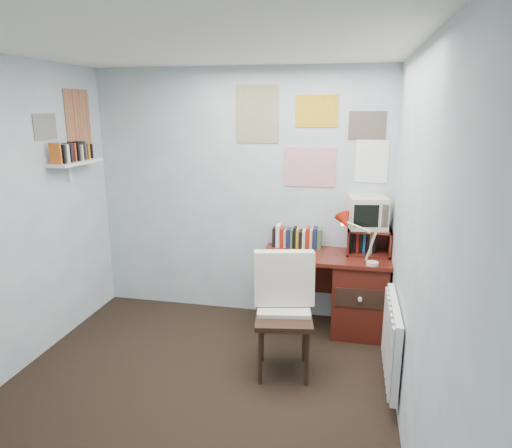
# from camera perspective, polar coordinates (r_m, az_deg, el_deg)

# --- Properties ---
(ground) EXTENTS (3.50, 3.50, 0.00)m
(ground) POSITION_cam_1_polar(r_m,az_deg,el_deg) (3.58, -9.03, -21.91)
(ground) COLOR black
(ground) RESTS_ON ground
(back_wall) EXTENTS (3.00, 0.02, 2.50)m
(back_wall) POSITION_cam_1_polar(r_m,az_deg,el_deg) (4.65, -2.00, 3.67)
(back_wall) COLOR silver
(back_wall) RESTS_ON ground
(right_wall) EXTENTS (0.02, 3.50, 2.50)m
(right_wall) POSITION_cam_1_polar(r_m,az_deg,el_deg) (2.85, 19.47, -4.09)
(right_wall) COLOR silver
(right_wall) RESTS_ON ground
(ceiling) EXTENTS (3.00, 3.50, 0.02)m
(ceiling) POSITION_cam_1_polar(r_m,az_deg,el_deg) (2.92, -11.08, 21.77)
(ceiling) COLOR white
(ceiling) RESTS_ON back_wall
(desk) EXTENTS (1.20, 0.55, 0.76)m
(desk) POSITION_cam_1_polar(r_m,az_deg,el_deg) (4.50, 12.04, -8.26)
(desk) COLOR #531A12
(desk) RESTS_ON ground
(desk_chair) EXTENTS (0.56, 0.54, 0.96)m
(desk_chair) POSITION_cam_1_polar(r_m,az_deg,el_deg) (3.72, 3.49, -11.72)
(desk_chair) COLOR black
(desk_chair) RESTS_ON ground
(desk_lamp) EXTENTS (0.29, 0.26, 0.39)m
(desk_lamp) POSITION_cam_1_polar(r_m,az_deg,el_deg) (4.11, 14.50, -2.43)
(desk_lamp) COLOR #B61D0C
(desk_lamp) RESTS_ON desk
(tv_riser) EXTENTS (0.40, 0.30, 0.25)m
(tv_riser) POSITION_cam_1_polar(r_m,az_deg,el_deg) (4.45, 13.89, -2.07)
(tv_riser) COLOR #531A12
(tv_riser) RESTS_ON desk
(crt_tv) EXTENTS (0.39, 0.37, 0.32)m
(crt_tv) POSITION_cam_1_polar(r_m,az_deg,el_deg) (4.40, 13.74, 1.61)
(crt_tv) COLOR beige
(crt_tv) RESTS_ON tv_riser
(book_row) EXTENTS (0.60, 0.14, 0.22)m
(book_row) POSITION_cam_1_polar(r_m,az_deg,el_deg) (4.54, 5.89, -1.60)
(book_row) COLOR #531A12
(book_row) RESTS_ON desk
(radiator) EXTENTS (0.09, 0.80, 0.60)m
(radiator) POSITION_cam_1_polar(r_m,az_deg,el_deg) (3.67, 16.65, -13.76)
(radiator) COLOR white
(radiator) RESTS_ON right_wall
(wall_shelf) EXTENTS (0.20, 0.62, 0.24)m
(wall_shelf) POSITION_cam_1_polar(r_m,az_deg,el_deg) (4.56, -21.61, 7.18)
(wall_shelf) COLOR white
(wall_shelf) RESTS_ON left_wall
(posters_back) EXTENTS (1.20, 0.01, 0.90)m
(posters_back) POSITION_cam_1_polar(r_m,az_deg,el_deg) (4.45, 6.85, 10.89)
(posters_back) COLOR white
(posters_back) RESTS_ON back_wall
(posters_left) EXTENTS (0.01, 0.70, 0.60)m
(posters_left) POSITION_cam_1_polar(r_m,az_deg,el_deg) (4.59, -23.06, 11.86)
(posters_left) COLOR white
(posters_left) RESTS_ON left_wall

